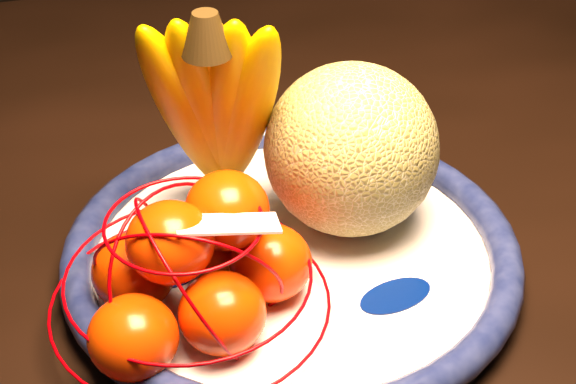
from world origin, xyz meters
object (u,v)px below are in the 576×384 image
object	(u,v)px
dining_table	(33,279)
mandarin_bag	(195,269)
fruit_bowl	(291,254)
banana_bunch	(216,101)
cantaloupe	(351,149)

from	to	relation	value
dining_table	mandarin_bag	bearing A→B (deg)	-55.59
fruit_bowl	banana_bunch	xyz separation A→B (m)	(-0.04, 0.07, 0.11)
dining_table	banana_bunch	size ratio (longest dim) A/B	7.30
fruit_bowl	mandarin_bag	world-z (taller)	mandarin_bag
fruit_bowl	cantaloupe	xyz separation A→B (m)	(0.06, 0.03, 0.07)
dining_table	mandarin_bag	size ratio (longest dim) A/B	6.23
mandarin_bag	banana_bunch	bearing A→B (deg)	68.70
fruit_bowl	mandarin_bag	distance (m)	0.11
fruit_bowl	cantaloupe	distance (m)	0.10
banana_bunch	cantaloupe	bearing A→B (deg)	-5.40
cantaloupe	mandarin_bag	size ratio (longest dim) A/B	0.56
dining_table	cantaloupe	world-z (taller)	cantaloupe
banana_bunch	mandarin_bag	size ratio (longest dim) A/B	0.85
dining_table	banana_bunch	distance (m)	0.28
dining_table	mandarin_bag	world-z (taller)	mandarin_bag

